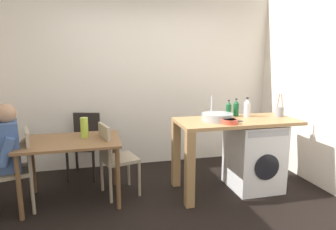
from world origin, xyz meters
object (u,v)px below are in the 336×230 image
at_px(utensil_crock, 279,111).
at_px(vase, 84,127).
at_px(chair_opposite, 114,155).
at_px(mixing_bowl, 229,121).
at_px(chair_spare_by_wall, 85,141).
at_px(bottle_tall_green, 229,109).
at_px(bottle_squat_brown, 236,108).
at_px(seated_person, 0,154).
at_px(dining_table, 71,148).
at_px(washing_machine, 254,156).
at_px(chair_person_seat, 19,166).
at_px(bottle_clear_small, 247,108).

distance_m(utensil_crock, vase, 2.48).
bearing_deg(chair_opposite, mixing_bowl, 57.50).
bearing_deg(chair_spare_by_wall, bottle_tall_green, 173.14).
height_order(bottle_squat_brown, mixing_bowl, bottle_squat_brown).
bearing_deg(vase, utensil_crock, -5.35).
bearing_deg(seated_person, bottle_squat_brown, -100.78).
xyz_separation_m(dining_table, bottle_tall_green, (1.96, 0.02, 0.38)).
bearing_deg(seated_person, washing_machine, -105.52).
bearing_deg(chair_person_seat, vase, -89.73).
bearing_deg(chair_opposite, washing_machine, 68.06).
bearing_deg(bottle_clear_small, washing_machine, -72.80).
distance_m(dining_table, chair_person_seat, 0.57).
height_order(chair_person_seat, chair_spare_by_wall, same).
xyz_separation_m(chair_spare_by_wall, vase, (0.03, -0.67, 0.35)).
relative_size(washing_machine, bottle_clear_small, 3.38).
xyz_separation_m(mixing_bowl, utensil_crock, (0.83, 0.25, 0.04)).
height_order(bottle_squat_brown, bottle_clear_small, bottle_clear_small).
xyz_separation_m(dining_table, mixing_bowl, (1.79, -0.38, 0.31)).
height_order(seated_person, utensil_crock, utensil_crock).
bearing_deg(chair_person_seat, bottle_squat_brown, -101.44).
xyz_separation_m(bottle_clear_small, vase, (-2.05, 0.13, -0.18)).
height_order(chair_opposite, bottle_clear_small, bottle_clear_small).
bearing_deg(utensil_crock, vase, 174.65).
bearing_deg(utensil_crock, seated_person, 179.84).
bearing_deg(bottle_squat_brown, utensil_crock, -19.05).
bearing_deg(bottle_squat_brown, chair_person_seat, -177.12).
relative_size(bottle_squat_brown, vase, 0.97).
relative_size(chair_opposite, mixing_bowl, 4.62).
bearing_deg(bottle_tall_green, mixing_bowl, -113.96).
bearing_deg(mixing_bowl, vase, 163.64).
distance_m(chair_spare_by_wall, bottle_squat_brown, 2.16).
distance_m(chair_opposite, washing_machine, 1.78).
bearing_deg(chair_spare_by_wall, vase, 108.00).
xyz_separation_m(dining_table, utensil_crock, (2.61, -0.13, 0.35)).
xyz_separation_m(dining_table, bottle_squat_brown, (2.09, 0.05, 0.38)).
height_order(chair_person_seat, mixing_bowl, mixing_bowl).
height_order(chair_spare_by_wall, washing_machine, chair_spare_by_wall).
bearing_deg(seated_person, chair_spare_by_wall, -57.00).
relative_size(bottle_squat_brown, bottle_clear_small, 0.91).
relative_size(chair_person_seat, vase, 3.80).
height_order(mixing_bowl, vase, vase).
bearing_deg(bottle_clear_small, bottle_squat_brown, 143.19).
height_order(bottle_tall_green, bottle_squat_brown, bottle_squat_brown).
relative_size(dining_table, utensil_crock, 3.67).
xyz_separation_m(dining_table, washing_machine, (2.25, -0.18, -0.21)).
distance_m(dining_table, vase, 0.28).
relative_size(dining_table, chair_opposite, 1.22).
relative_size(chair_opposite, vase, 3.80).
bearing_deg(mixing_bowl, chair_opposite, 162.56).
distance_m(chair_person_seat, seated_person, 0.23).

